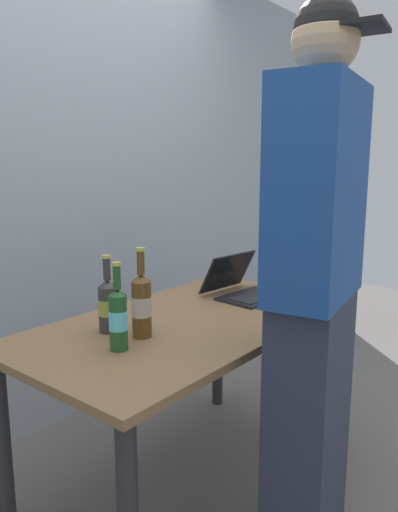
{
  "coord_description": "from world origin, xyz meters",
  "views": [
    {
      "loc": [
        -1.44,
        -1.21,
        1.35
      ],
      "look_at": [
        0.07,
        0.0,
        0.99
      ],
      "focal_mm": 33.92,
      "sensor_mm": 36.0,
      "label": 1
    }
  ],
  "objects_px": {
    "beer_bottle_brown": "(142,304)",
    "beer_bottle_green": "(118,317)",
    "person_figure": "(314,299)",
    "beer_bottle_dark": "(108,304)",
    "laptop": "(243,287)"
  },
  "relations": [
    {
      "from": "laptop",
      "to": "person_figure",
      "type": "relative_size",
      "value": 0.19
    },
    {
      "from": "beer_bottle_dark",
      "to": "person_figure",
      "type": "xyz_separation_m",
      "value": [
        0.25,
        -0.7,
        0.09
      ]
    },
    {
      "from": "laptop",
      "to": "beer_bottle_brown",
      "type": "height_order",
      "value": "beer_bottle_brown"
    },
    {
      "from": "laptop",
      "to": "beer_bottle_brown",
      "type": "distance_m",
      "value": 0.7
    },
    {
      "from": "laptop",
      "to": "beer_bottle_dark",
      "type": "distance_m",
      "value": 0.75
    },
    {
      "from": "beer_bottle_brown",
      "to": "beer_bottle_dark",
      "type": "distance_m",
      "value": 0.14
    },
    {
      "from": "person_figure",
      "to": "beer_bottle_dark",
      "type": "bearing_deg",
      "value": 109.68
    },
    {
      "from": "beer_bottle_brown",
      "to": "person_figure",
      "type": "xyz_separation_m",
      "value": [
        0.21,
        -0.56,
        0.07
      ]
    },
    {
      "from": "beer_bottle_brown",
      "to": "person_figure",
      "type": "relative_size",
      "value": 0.18
    },
    {
      "from": "beer_bottle_green",
      "to": "beer_bottle_dark",
      "type": "distance_m",
      "value": 0.19
    },
    {
      "from": "beer_bottle_green",
      "to": "person_figure",
      "type": "bearing_deg",
      "value": -56.75
    },
    {
      "from": "beer_bottle_dark",
      "to": "person_figure",
      "type": "bearing_deg",
      "value": -70.32
    },
    {
      "from": "beer_bottle_brown",
      "to": "beer_bottle_dark",
      "type": "height_order",
      "value": "beer_bottle_brown"
    },
    {
      "from": "beer_bottle_brown",
      "to": "beer_bottle_green",
      "type": "bearing_deg",
      "value": -167.99
    },
    {
      "from": "laptop",
      "to": "person_figure",
      "type": "xyz_separation_m",
      "value": [
        -0.48,
        -0.59,
        0.15
      ]
    }
  ]
}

